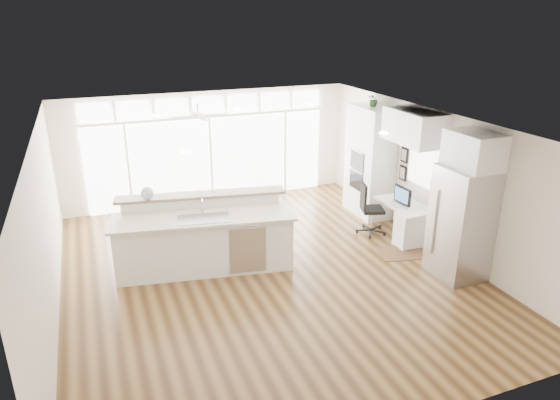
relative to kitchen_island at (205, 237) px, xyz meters
name	(u,v)px	position (x,y,z in m)	size (l,w,h in m)	color
floor	(266,271)	(1.00, -0.49, -0.65)	(7.00, 8.00, 0.02)	#462E15
ceiling	(265,125)	(1.00, -0.49, 2.06)	(7.00, 8.00, 0.02)	silver
wall_back	(209,147)	(1.00, 3.51, 0.71)	(7.00, 0.04, 2.70)	white
wall_front	(398,331)	(1.00, -4.49, 0.71)	(7.00, 0.04, 2.70)	white
wall_left	(45,233)	(-2.50, -0.49, 0.71)	(0.04, 8.00, 2.70)	white
wall_right	(432,179)	(4.50, -0.49, 0.71)	(0.04, 8.00, 2.70)	white
glass_wall	(211,160)	(1.00, 3.45, 0.41)	(5.80, 0.06, 2.08)	white
transom_row	(208,105)	(1.00, 3.45, 1.74)	(5.90, 0.06, 0.40)	white
desk_window	(422,165)	(4.46, -0.19, 0.91)	(0.04, 0.85, 0.85)	white
ceiling_fan	(197,111)	(0.50, 2.31, 1.84)	(1.16, 1.16, 0.32)	white
recessed_lights	(261,124)	(1.00, -0.29, 2.04)	(3.40, 3.00, 0.02)	white
oven_cabinet	(370,161)	(4.17, 1.31, 0.61)	(0.64, 1.20, 2.50)	white
desk_nook	(403,221)	(4.13, -0.19, -0.26)	(0.72, 1.30, 0.76)	white
upper_cabinets	(414,127)	(4.17, -0.19, 1.71)	(0.64, 1.30, 0.64)	white
refrigerator	(461,223)	(4.11, -1.84, 0.36)	(0.76, 0.90, 2.00)	#B2B3B7
fridge_cabinet	(474,150)	(4.17, -1.84, 1.66)	(0.64, 0.90, 0.60)	white
framed_photos	(404,164)	(4.46, 0.43, 0.76)	(0.06, 0.22, 0.80)	black
kitchen_island	(205,237)	(0.00, 0.00, 0.00)	(3.24, 1.22, 1.29)	white
rug	(402,253)	(3.72, -0.79, -0.64)	(0.90, 0.65, 0.01)	#3A2112
office_chair	(372,209)	(3.65, 0.25, -0.09)	(0.57, 0.53, 1.10)	black
fishbowl	(147,193)	(-0.86, 0.56, 0.76)	(0.23, 0.23, 0.23)	silver
monitor	(403,195)	(4.05, -0.19, 0.32)	(0.08, 0.48, 0.40)	black
keyboard	(395,205)	(3.88, -0.19, 0.12)	(0.11, 0.28, 0.01)	silver
potted_plant	(374,101)	(4.17, 1.31, 1.98)	(0.27, 0.30, 0.24)	#295725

